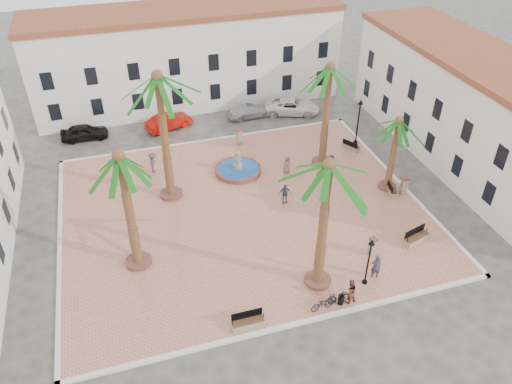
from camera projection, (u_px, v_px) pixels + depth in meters
ground at (243, 212)px, 37.11m from camera, size 120.00×120.00×0.00m
plaza at (243, 211)px, 37.07m from camera, size 26.00×22.00×0.15m
kerb_n at (210, 140)px, 45.58m from camera, size 26.30×0.30×0.16m
kerb_s at (296, 324)px, 28.54m from camera, size 26.30×0.30×0.16m
kerb_e at (398, 182)px, 40.16m from camera, size 0.30×22.30×0.16m
kerb_w at (60, 245)px, 33.96m from camera, size 0.30×22.30×0.16m
building_north at (188, 56)px, 49.80m from camera, size 30.40×7.40×9.50m
building_east at (470, 109)px, 40.78m from camera, size 7.40×26.40×9.00m
fountain at (238, 169)px, 41.06m from camera, size 3.80×3.80×1.96m
palm_nw at (159, 90)px, 33.42m from camera, size 5.74×5.74×10.17m
palm_sw at (121, 170)px, 28.25m from camera, size 5.56×5.56×8.57m
palm_s at (328, 180)px, 26.61m from camera, size 5.45×5.45×9.05m
palm_e at (398, 129)px, 36.37m from camera, size 4.64×4.64×6.24m
palm_ne at (329, 78)px, 37.86m from camera, size 5.33×5.33×8.91m
bench_s at (248, 323)px, 28.18m from camera, size 1.92×0.59×1.01m
bench_se at (416, 238)px, 34.01m from camera, size 2.09×1.15×1.06m
bench_e at (391, 190)px, 38.72m from camera, size 0.80×1.69×0.86m
bench_ne at (351, 147)px, 44.01m from camera, size 1.23×1.67×0.86m
lamppost_s at (370, 254)px, 29.65m from camera, size 0.39×0.39×3.57m
lamppost_e at (359, 114)px, 43.33m from camera, size 0.46×0.46×4.28m
bollard_se at (373, 246)px, 32.77m from camera, size 0.57×0.57×1.35m
bollard_n at (239, 136)px, 44.49m from camera, size 0.63×0.63×1.47m
bollard_e at (404, 185)px, 38.28m from camera, size 0.56×0.56×1.47m
litter_bin at (341, 299)px, 29.50m from camera, size 0.35×0.35×0.68m
cyclist_a at (376, 266)px, 30.96m from camera, size 0.73×0.56×1.79m
bicycle_a at (324, 302)px, 29.16m from camera, size 1.89×0.97×0.95m
cyclist_b at (350, 291)px, 29.33m from camera, size 0.89×0.73×1.71m
bicycle_b at (337, 298)px, 29.33m from camera, size 1.76×0.70×1.03m
pedestrian_fountain_a at (287, 164)px, 40.67m from camera, size 0.83×0.60×1.57m
pedestrian_fountain_b at (285, 193)px, 37.34m from camera, size 0.98×0.46×1.63m
pedestrian_north at (153, 163)px, 40.67m from camera, size 0.99×1.30×1.79m
pedestrian_east at (331, 165)px, 40.43m from camera, size 0.84×1.73×1.79m
car_black at (84, 132)px, 45.50m from camera, size 4.22×1.78×1.43m
car_red at (169, 122)px, 47.10m from camera, size 4.70×3.01×1.46m
car_silver at (250, 111)px, 49.13m from camera, size 4.54×2.09×1.29m
car_white at (292, 106)px, 49.70m from camera, size 5.94×4.17×1.51m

